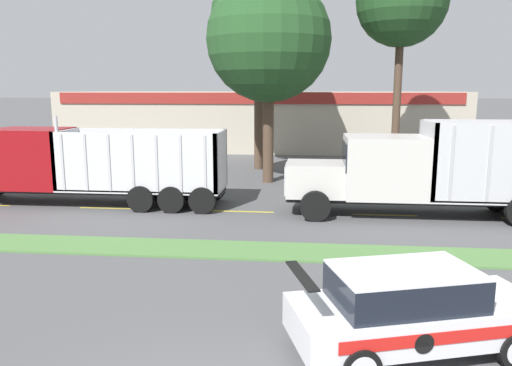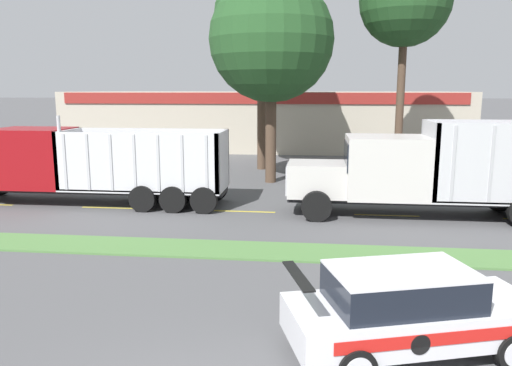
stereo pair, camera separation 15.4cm
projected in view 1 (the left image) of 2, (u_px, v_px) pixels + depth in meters
The scene contains 10 objects.
grass_verge at pixel (247, 250), 14.56m from camera, with size 120.00×1.64×0.06m, color #517F42.
centre_line_3 at pixel (109, 208), 19.89m from camera, with size 2.40×0.14×0.01m, color yellow.
centre_line_4 at pixel (243, 211), 19.35m from camera, with size 2.40×0.14×0.01m, color yellow.
centre_line_5 at pixel (385, 215), 18.81m from camera, with size 2.40×0.14×0.01m, color yellow.
dump_truck_mid at pixel (418, 174), 18.42m from camera, with size 11.34×2.67×3.54m.
dump_truck_trail at pixel (60, 166), 20.51m from camera, with size 11.47×2.60×3.67m.
rally_car at pixel (412, 309), 8.84m from camera, with size 4.78×2.97×1.61m.
store_building_backdrop at pixel (262, 119), 41.88m from camera, with size 30.72×12.10×4.52m.
tree_behind_centre at pixel (259, 8), 28.18m from camera, with size 5.47×5.47×12.84m.
tree_behind_right at pixel (269, 27), 24.19m from camera, with size 6.11×6.11×11.66m.
Camera 1 is at (1.69, -5.64, 4.63)m, focal length 35.00 mm.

